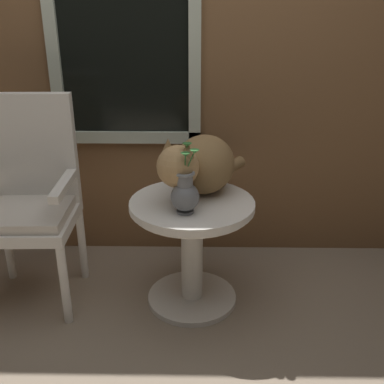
{
  "coord_description": "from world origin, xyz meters",
  "views": [
    {
      "loc": [
        0.11,
        -1.81,
        1.51
      ],
      "look_at": [
        0.07,
        0.27,
        0.64
      ],
      "focal_mm": 42.37,
      "sensor_mm": 36.0,
      "label": 1
    }
  ],
  "objects_px": {
    "cat": "(200,165)",
    "wicker_side_table": "(192,234)",
    "pewter_vase_with_ivy": "(185,193)",
    "wicker_chair": "(29,194)"
  },
  "relations": [
    {
      "from": "cat",
      "to": "wicker_side_table",
      "type": "bearing_deg",
      "value": -112.37
    },
    {
      "from": "wicker_side_table",
      "to": "pewter_vase_with_ivy",
      "type": "bearing_deg",
      "value": -102.75
    },
    {
      "from": "cat",
      "to": "wicker_chair",
      "type": "bearing_deg",
      "value": -179.39
    },
    {
      "from": "wicker_side_table",
      "to": "pewter_vase_with_ivy",
      "type": "distance_m",
      "value": 0.32
    },
    {
      "from": "cat",
      "to": "pewter_vase_with_ivy",
      "type": "bearing_deg",
      "value": -106.79
    },
    {
      "from": "wicker_chair",
      "to": "pewter_vase_with_ivy",
      "type": "distance_m",
      "value": 0.86
    },
    {
      "from": "wicker_side_table",
      "to": "cat",
      "type": "distance_m",
      "value": 0.36
    },
    {
      "from": "wicker_chair",
      "to": "pewter_vase_with_ivy",
      "type": "height_order",
      "value": "wicker_chair"
    },
    {
      "from": "wicker_chair",
      "to": "cat",
      "type": "relative_size",
      "value": 1.77
    },
    {
      "from": "wicker_chair",
      "to": "cat",
      "type": "distance_m",
      "value": 0.91
    }
  ]
}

